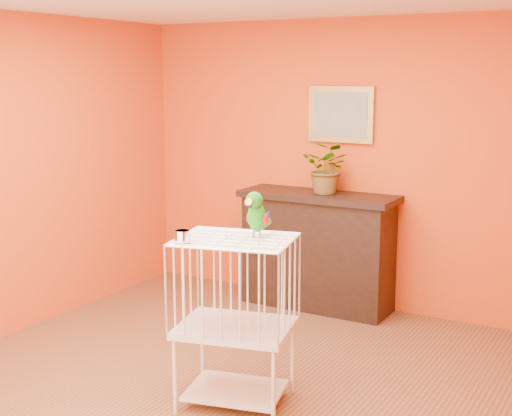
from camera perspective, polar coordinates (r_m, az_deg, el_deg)
The scene contains 8 objects.
ground at distance 4.97m, azimuth -4.15°, elevation -14.41°, with size 4.50×4.50×0.00m, color brown.
room_shell at distance 4.53m, azimuth -4.42°, elevation 4.04°, with size 4.50×4.50×4.50m.
console_cabinet at distance 6.50m, azimuth 4.92°, elevation -3.40°, with size 1.43×0.51×1.06m.
potted_plant at distance 6.39m, azimuth 5.96°, elevation 2.80°, with size 0.41×0.46×0.36m, color #26722D.
framed_picture at distance 6.47m, azimuth 6.79°, elevation 7.44°, with size 0.62×0.04×0.50m.
birdcage at distance 4.59m, azimuth -1.68°, elevation -8.89°, with size 0.82×0.70×1.10m.
feed_cup at distance 4.35m, azimuth -5.91°, elevation -2.25°, with size 0.10×0.10×0.07m, color silver.
parrot at distance 4.43m, azimuth 0.06°, elevation -0.48°, with size 0.15×0.27×0.30m.
Camera 1 is at (2.54, -3.72, 2.10)m, focal length 50.00 mm.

